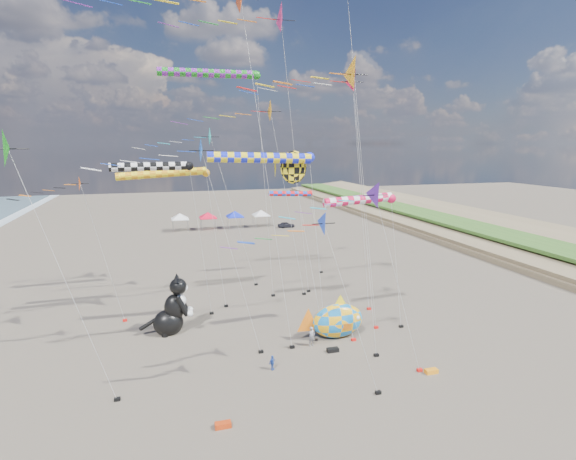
# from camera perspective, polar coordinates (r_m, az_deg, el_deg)

# --- Properties ---
(ground) EXTENTS (260.00, 260.00, 0.00)m
(ground) POSITION_cam_1_polar(r_m,az_deg,el_deg) (28.84, 6.61, -21.98)
(ground) COLOR #51473B
(ground) RESTS_ON ground
(delta_kite_0) EXTENTS (13.15, 2.71, 26.29)m
(delta_kite_0) POSITION_cam_1_polar(r_m,az_deg,el_deg) (32.84, -6.80, 26.82)
(delta_kite_0) COLOR #D23E09
(delta_kite_0) RESTS_ON ground
(delta_kite_1) EXTENTS (12.10, 2.25, 22.13)m
(delta_kite_1) POSITION_cam_1_polar(r_m,az_deg,el_deg) (40.10, 5.89, 18.08)
(delta_kite_1) COLOR #E91745
(delta_kite_1) RESTS_ON ground
(delta_kite_2) EXTENTS (13.11, 3.08, 28.59)m
(delta_kite_2) POSITION_cam_1_polar(r_m,az_deg,el_deg) (46.48, -1.12, 24.85)
(delta_kite_2) COLOR #DB205E
(delta_kite_2) RESTS_ON ground
(delta_kite_3) EXTENTS (10.88, 2.11, 17.46)m
(delta_kite_3) POSITION_cam_1_polar(r_m,az_deg,el_deg) (47.69, -9.73, 11.30)
(delta_kite_3) COLOR #21D6D2
(delta_kite_3) RESTS_ON ground
(delta_kite_4) EXTENTS (12.08, 2.36, 19.91)m
(delta_kite_4) POSITION_cam_1_polar(r_m,az_deg,el_deg) (44.01, -3.31, 14.54)
(delta_kite_4) COLOR orange
(delta_kite_4) RESTS_ON ground
(delta_kite_6) EXTENTS (9.55, 1.87, 13.44)m
(delta_kite_6) POSITION_cam_1_polar(r_m,az_deg,el_deg) (28.31, 10.17, 3.70)
(delta_kite_6) COLOR #5B229A
(delta_kite_6) RESTS_ON ground
(delta_kite_8) EXTENTS (7.27, 1.51, 13.13)m
(delta_kite_8) POSITION_cam_1_polar(r_m,az_deg,el_deg) (41.11, -25.42, 4.70)
(delta_kite_8) COLOR #E44C0E
(delta_kite_8) RESTS_ON ground
(delta_kite_9) EXTENTS (9.62, 2.41, 21.34)m
(delta_kite_9) POSITION_cam_1_polar(r_m,az_deg,el_deg) (30.82, 7.40, 18.76)
(delta_kite_9) COLOR #FFA417
(delta_kite_9) RESTS_ON ground
(delta_kite_10) EXTENTS (8.96, 1.62, 11.87)m
(delta_kite_10) POSITION_cam_1_polar(r_m,az_deg,el_deg) (25.34, 3.60, -0.46)
(delta_kite_10) COLOR blue
(delta_kite_10) RESTS_ON ground
(delta_kite_11) EXTENTS (10.40, 1.87, 16.17)m
(delta_kite_11) POSITION_cam_1_polar(r_m,az_deg,el_deg) (31.11, -11.81, 9.25)
(delta_kite_11) COLOR blue
(delta_kite_11) RESTS_ON ground
(windsock_0) EXTENTS (7.51, 0.77, 11.65)m
(windsock_0) POSITION_cam_1_polar(r_m,az_deg,el_deg) (36.14, 9.47, 3.73)
(windsock_0) COLOR #DB0F42
(windsock_0) RESTS_ON ground
(windsock_1) EXTENTS (10.69, 0.81, 22.35)m
(windsock_1) POSITION_cam_1_polar(r_m,az_deg,el_deg) (44.00, -9.53, 18.90)
(windsock_1) COLOR #17811B
(windsock_1) RESTS_ON ground
(windsock_2) EXTENTS (9.43, 0.73, 13.37)m
(windsock_2) POSITION_cam_1_polar(r_m,az_deg,el_deg) (41.62, -15.18, 6.84)
(windsock_2) COLOR orange
(windsock_2) RESTS_ON ground
(windsock_3) EXTENTS (8.18, 0.76, 14.10)m
(windsock_3) POSITION_cam_1_polar(r_m,az_deg,el_deg) (40.03, -16.55, 7.63)
(windsock_3) COLOR black
(windsock_3) RESTS_ON ground
(windsock_4) EXTENTS (9.85, 0.86, 14.97)m
(windsock_4) POSITION_cam_1_polar(r_m,az_deg,el_deg) (35.55, -2.88, 9.07)
(windsock_4) COLOR #1624E1
(windsock_4) RESTS_ON ground
(windsock_5) EXTENTS (6.70, 0.62, 10.21)m
(windsock_5) POSITION_cam_1_polar(r_m,az_deg,el_deg) (52.50, 0.61, 4.54)
(windsock_5) COLOR red
(windsock_5) RESTS_ON ground
(angelfish_kite) EXTENTS (3.74, 3.02, 15.08)m
(angelfish_kite) POSITION_cam_1_polar(r_m,az_deg,el_deg) (36.29, 0.41, 7.79)
(angelfish_kite) COLOR yellow
(angelfish_kite) RESTS_ON ground
(cat_inflatable) EXTENTS (3.87, 2.12, 5.07)m
(cat_inflatable) POSITION_cam_1_polar(r_m,az_deg,el_deg) (38.93, -14.66, -9.11)
(cat_inflatable) COLOR black
(cat_inflatable) RESTS_ON ground
(fish_inflatable) EXTENTS (5.77, 2.09, 3.67)m
(fish_inflatable) POSITION_cam_1_polar(r_m,az_deg,el_deg) (37.49, 6.25, -11.37)
(fish_inflatable) COLOR #147ACA
(fish_inflatable) RESTS_ON ground
(person_adult) EXTENTS (0.68, 0.58, 1.58)m
(person_adult) POSITION_cam_1_polar(r_m,az_deg,el_deg) (36.14, 3.03, -13.34)
(person_adult) COLOR gray
(person_adult) RESTS_ON ground
(child_green) EXTENTS (0.54, 0.43, 1.05)m
(child_green) POSITION_cam_1_polar(r_m,az_deg,el_deg) (37.95, 6.42, -12.61)
(child_green) COLOR #1A7E25
(child_green) RESTS_ON ground
(child_blue) EXTENTS (0.67, 0.57, 1.07)m
(child_blue) POSITION_cam_1_polar(r_m,az_deg,el_deg) (32.81, -2.01, -16.48)
(child_blue) COLOR #2A4FB3
(child_blue) RESTS_ON ground
(kite_bag_0) EXTENTS (0.90, 0.44, 0.30)m
(kite_bag_0) POSITION_cam_1_polar(r_m,az_deg,el_deg) (34.02, 17.73, -16.70)
(kite_bag_0) COLOR orange
(kite_bag_0) RESTS_ON ground
(kite_bag_1) EXTENTS (0.90, 0.44, 0.30)m
(kite_bag_1) POSITION_cam_1_polar(r_m,az_deg,el_deg) (42.24, 4.87, -10.63)
(kite_bag_1) COLOR #1414CB
(kite_bag_1) RESTS_ON ground
(kite_bag_2) EXTENTS (0.90, 0.44, 0.30)m
(kite_bag_2) POSITION_cam_1_polar(r_m,az_deg,el_deg) (27.61, -8.26, -23.30)
(kite_bag_2) COLOR #C0340D
(kite_bag_2) RESTS_ON ground
(kite_bag_3) EXTENTS (0.90, 0.44, 0.30)m
(kite_bag_3) POSITION_cam_1_polar(r_m,az_deg,el_deg) (35.60, 5.71, -14.92)
(kite_bag_3) COLOR black
(kite_bag_3) RESTS_ON ground
(tent_row) EXTENTS (19.20, 4.20, 3.80)m
(tent_row) POSITION_cam_1_polar(r_m,az_deg,el_deg) (83.90, -8.45, 2.24)
(tent_row) COLOR white
(tent_row) RESTS_ON ground
(parked_car) EXTENTS (3.27, 1.47, 1.09)m
(parked_car) POSITION_cam_1_polar(r_m,az_deg,el_deg) (84.82, -0.23, 0.67)
(parked_car) COLOR #26262D
(parked_car) RESTS_ON ground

